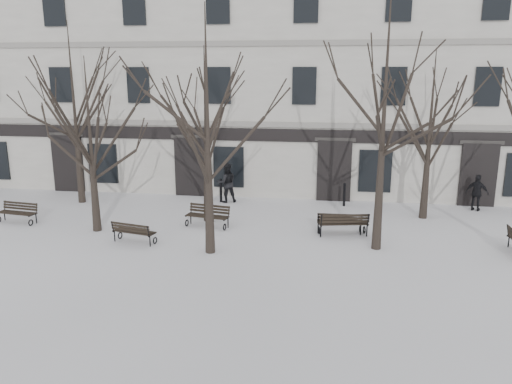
% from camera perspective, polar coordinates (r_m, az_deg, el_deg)
% --- Properties ---
extents(ground, '(100.00, 100.00, 0.00)m').
position_cam_1_polar(ground, '(17.02, -3.11, -7.27)').
color(ground, white).
rests_on(ground, ground).
extents(building, '(40.40, 10.20, 11.40)m').
position_cam_1_polar(building, '(28.70, 2.01, 12.57)').
color(building, beige).
rests_on(building, ground).
extents(tree_0, '(4.63, 4.63, 6.61)m').
position_cam_1_polar(tree_0, '(19.70, -18.53, 7.32)').
color(tree_0, black).
rests_on(tree_0, ground).
extents(tree_1, '(5.70, 5.70, 8.14)m').
position_cam_1_polar(tree_1, '(16.29, -5.63, 10.14)').
color(tree_1, black).
rests_on(tree_1, ground).
extents(tree_2, '(6.16, 6.16, 8.81)m').
position_cam_1_polar(tree_2, '(17.10, 14.58, 11.34)').
color(tree_2, black).
rests_on(tree_2, ground).
extents(tree_4, '(5.77, 5.77, 8.25)m').
position_cam_1_polar(tree_4, '(24.37, -20.20, 10.71)').
color(tree_4, black).
rests_on(tree_4, ground).
extents(tree_5, '(4.92, 4.92, 7.03)m').
position_cam_1_polar(tree_5, '(20.08, -5.80, 8.82)').
color(tree_5, black).
rests_on(tree_5, ground).
extents(tree_6, '(4.87, 4.87, 6.96)m').
position_cam_1_polar(tree_6, '(21.58, 19.38, 8.33)').
color(tree_6, black).
rests_on(tree_6, ground).
extents(bench_0, '(1.72, 0.82, 0.83)m').
position_cam_1_polar(bench_0, '(22.65, -25.58, -2.07)').
color(bench_0, black).
rests_on(bench_0, ground).
extents(bench_1, '(1.68, 0.93, 0.81)m').
position_cam_1_polar(bench_1, '(18.57, -13.85, -4.41)').
color(bench_1, black).
rests_on(bench_1, ground).
extents(bench_2, '(1.93, 1.01, 0.93)m').
position_cam_1_polar(bench_2, '(19.07, 9.96, -3.52)').
color(bench_2, black).
rests_on(bench_2, ground).
extents(bench_3, '(1.82, 0.95, 0.88)m').
position_cam_1_polar(bench_3, '(20.00, -5.53, -2.64)').
color(bench_3, black).
rests_on(bench_3, ground).
extents(bench_4, '(1.71, 0.67, 0.85)m').
position_cam_1_polar(bench_4, '(19.35, 9.51, -3.37)').
color(bench_4, black).
rests_on(bench_4, ground).
extents(bollard_a, '(0.14, 0.14, 1.13)m').
position_cam_1_polar(bollard_a, '(23.66, -4.04, 0.28)').
color(bollard_a, black).
rests_on(bollard_a, ground).
extents(bollard_b, '(0.14, 0.14, 1.09)m').
position_cam_1_polar(bollard_b, '(23.25, 10.06, -0.20)').
color(bollard_b, black).
rests_on(bollard_b, ground).
extents(pedestrian_b, '(1.11, 1.01, 1.87)m').
position_cam_1_polar(pedestrian_b, '(23.77, -3.33, -1.14)').
color(pedestrian_b, black).
rests_on(pedestrian_b, ground).
extents(pedestrian_c, '(1.04, 0.80, 1.64)m').
position_cam_1_polar(pedestrian_c, '(24.33, 23.76, -1.96)').
color(pedestrian_c, black).
rests_on(pedestrian_c, ground).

